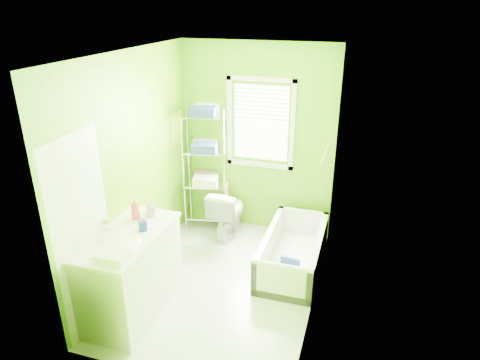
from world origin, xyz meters
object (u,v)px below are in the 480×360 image
(bathtub, at_px, (292,257))
(wire_shelf_unit, at_px, (207,154))
(toilet, at_px, (228,212))
(vanity, at_px, (131,271))

(bathtub, distance_m, wire_shelf_unit, 1.82)
(wire_shelf_unit, bearing_deg, toilet, -28.23)
(bathtub, relative_size, toilet, 2.05)
(bathtub, xyz_separation_m, toilet, (-1.02, 0.53, 0.20))
(toilet, bearing_deg, vanity, 78.95)
(vanity, height_order, wire_shelf_unit, wire_shelf_unit)
(toilet, xyz_separation_m, vanity, (-0.45, -1.79, 0.13))
(toilet, relative_size, wire_shelf_unit, 0.40)
(vanity, bearing_deg, bathtub, 40.74)
(toilet, height_order, wire_shelf_unit, wire_shelf_unit)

